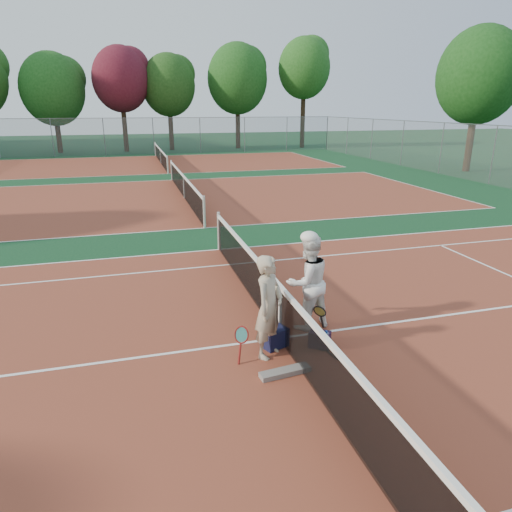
# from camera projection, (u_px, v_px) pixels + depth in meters

# --- Properties ---
(ground) EXTENTS (130.00, 130.00, 0.00)m
(ground) POSITION_uv_depth(u_px,v_px,m) (280.00, 338.00, 8.11)
(ground) COLOR #0E361B
(ground) RESTS_ON ground
(court_main) EXTENTS (23.77, 10.97, 0.01)m
(court_main) POSITION_uv_depth(u_px,v_px,m) (280.00, 338.00, 8.11)
(court_main) COLOR brown
(court_main) RESTS_ON ground
(court_far_a) EXTENTS (23.77, 10.97, 0.01)m
(court_far_a) POSITION_uv_depth(u_px,v_px,m) (185.00, 198.00, 20.46)
(court_far_a) COLOR brown
(court_far_a) RESTS_ON ground
(court_far_b) EXTENTS (23.77, 10.97, 0.01)m
(court_far_b) POSITION_uv_depth(u_px,v_px,m) (161.00, 163.00, 32.81)
(court_far_b) COLOR brown
(court_far_b) RESTS_ON ground
(net_main) EXTENTS (0.10, 10.98, 1.02)m
(net_main) POSITION_uv_depth(u_px,v_px,m) (280.00, 312.00, 7.95)
(net_main) COLOR black
(net_main) RESTS_ON ground
(net_far_a) EXTENTS (0.10, 10.98, 1.02)m
(net_far_a) POSITION_uv_depth(u_px,v_px,m) (184.00, 187.00, 20.30)
(net_far_a) COLOR black
(net_far_a) RESTS_ON ground
(net_far_b) EXTENTS (0.10, 10.98, 1.02)m
(net_far_b) POSITION_uv_depth(u_px,v_px,m) (161.00, 156.00, 32.65)
(net_far_b) COLOR black
(net_far_b) RESTS_ON ground
(fence_back) EXTENTS (32.00, 0.06, 3.00)m
(fence_back) POSITION_uv_depth(u_px,v_px,m) (153.00, 136.00, 38.74)
(fence_back) COLOR slate
(fence_back) RESTS_ON ground
(player_a) EXTENTS (0.73, 0.74, 1.73)m
(player_a) POSITION_uv_depth(u_px,v_px,m) (269.00, 307.00, 7.32)
(player_a) COLOR #B4A58B
(player_a) RESTS_ON ground
(player_b) EXTENTS (1.00, 0.86, 1.78)m
(player_b) POSITION_uv_depth(u_px,v_px,m) (308.00, 282.00, 8.27)
(player_b) COLOR white
(player_b) RESTS_ON ground
(racket_red) EXTENTS (0.35, 0.34, 0.58)m
(racket_red) POSITION_uv_depth(u_px,v_px,m) (242.00, 344.00, 7.35)
(racket_red) COLOR maroon
(racket_red) RESTS_ON ground
(racket_black_held) EXTENTS (0.41, 0.41, 0.54)m
(racket_black_held) POSITION_uv_depth(u_px,v_px,m) (319.00, 319.00, 8.24)
(racket_black_held) COLOR black
(racket_black_held) RESTS_ON ground
(racket_spare) EXTENTS (0.37, 0.64, 0.03)m
(racket_spare) POSITION_uv_depth(u_px,v_px,m) (322.00, 347.00, 7.79)
(racket_spare) COLOR black
(racket_spare) RESTS_ON ground
(sports_bag_navy) EXTENTS (0.50, 0.43, 0.33)m
(sports_bag_navy) POSITION_uv_depth(u_px,v_px,m) (275.00, 338.00, 7.79)
(sports_bag_navy) COLOR black
(sports_bag_navy) RESTS_ON ground
(sports_bag_purple) EXTENTS (0.42, 0.40, 0.28)m
(sports_bag_purple) POSITION_uv_depth(u_px,v_px,m) (320.00, 339.00, 7.79)
(sports_bag_purple) COLOR black
(sports_bag_purple) RESTS_ON ground
(net_cover_canvas) EXTENTS (0.83, 0.28, 0.09)m
(net_cover_canvas) POSITION_uv_depth(u_px,v_px,m) (285.00, 372.00, 7.01)
(net_cover_canvas) COLOR slate
(net_cover_canvas) RESTS_ON ground
(water_bottle) EXTENTS (0.09, 0.09, 0.30)m
(water_bottle) POSITION_uv_depth(u_px,v_px,m) (326.00, 341.00, 7.71)
(water_bottle) COLOR #A8BDD5
(water_bottle) RESTS_ON ground
(tree_back_1) EXTENTS (5.30, 5.30, 8.36)m
(tree_back_1) POSITION_uv_depth(u_px,v_px,m) (52.00, 89.00, 38.86)
(tree_back_1) COLOR #382314
(tree_back_1) RESTS_ON ground
(tree_back_maroon) EXTENTS (4.87, 4.87, 8.97)m
(tree_back_maroon) POSITION_uv_depth(u_px,v_px,m) (121.00, 79.00, 39.68)
(tree_back_maroon) COLOR #382314
(tree_back_maroon) RESTS_ON ground
(tree_back_3) EXTENTS (4.81, 4.81, 8.51)m
(tree_back_3) POSITION_uv_depth(u_px,v_px,m) (169.00, 85.00, 41.27)
(tree_back_3) COLOR #382314
(tree_back_3) RESTS_ON ground
(tree_back_4) EXTENTS (5.62, 5.62, 9.60)m
(tree_back_4) POSITION_uv_depth(u_px,v_px,m) (237.00, 79.00, 42.82)
(tree_back_4) COLOR #382314
(tree_back_4) RESTS_ON ground
(tree_back_5) EXTENTS (4.93, 4.93, 10.20)m
(tree_back_5) POSITION_uv_depth(u_px,v_px,m) (304.00, 69.00, 43.35)
(tree_back_5) COLOR #382314
(tree_back_5) RESTS_ON ground
(tree_right_1) EXTENTS (4.95, 4.95, 8.50)m
(tree_right_1) POSITION_uv_depth(u_px,v_px,m) (479.00, 76.00, 27.21)
(tree_right_1) COLOR #382314
(tree_right_1) RESTS_ON ground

